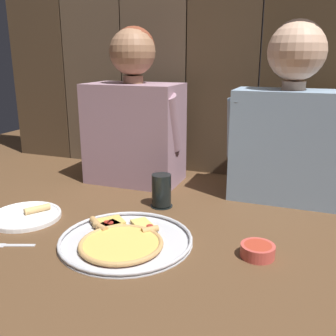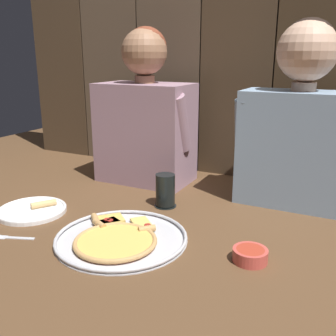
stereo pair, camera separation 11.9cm
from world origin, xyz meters
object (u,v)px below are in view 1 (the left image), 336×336
Objects in this scene: drinking_glass at (161,191)px; diner_left at (134,115)px; pizza_tray at (124,240)px; dipping_bowl at (258,250)px; dinner_plate at (26,216)px; diner_right at (291,118)px.

drinking_glass is 0.39m from diner_left.
drinking_glass is 0.19× the size of diner_left.
pizza_tray is at bearing -89.49° from drinking_glass.
dinner_plate is at bearing -178.99° from dipping_bowl.
dinner_plate and dipping_bowl have the same top height.
diner_right reaches higher than pizza_tray.
dipping_bowl is 0.55m from diner_right.
diner_left reaches higher than dinner_plate.
drinking_glass is at bearing 146.82° from dipping_bowl.
diner_right reaches higher than dinner_plate.
drinking_glass is at bearing -149.59° from diner_right.
pizza_tray is 0.61× the size of diner_right.
dipping_bowl is at bearing -33.18° from drinking_glass.
diner_right is (0.78, 0.49, 0.29)m from dinner_plate.
dinner_plate is 0.97m from diner_right.
diner_left is (-0.21, 0.23, 0.22)m from drinking_glass.
drinking_glass is at bearing -47.89° from diner_left.
dinner_plate is at bearing -108.87° from diner_left.
dinner_plate is at bearing -147.84° from diner_right.
dinner_plate is at bearing 173.41° from pizza_tray.
diner_left is at bearing -179.95° from diner_right.
dinner_plate is at bearing -146.07° from drinking_glass.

